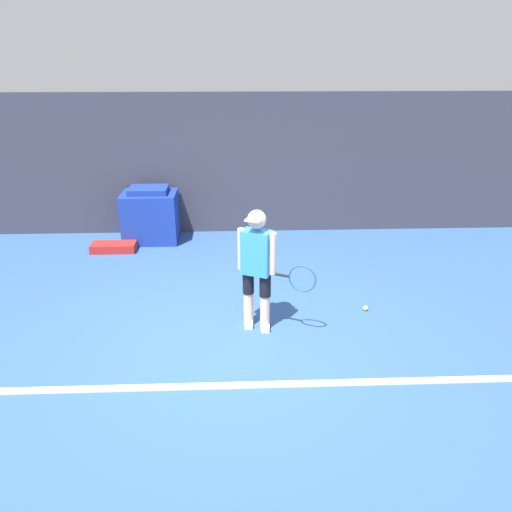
{
  "coord_description": "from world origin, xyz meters",
  "views": [
    {
      "loc": [
        0.02,
        -5.01,
        3.19
      ],
      "look_at": [
        0.25,
        0.61,
        0.87
      ],
      "focal_mm": 35.0,
      "sensor_mm": 36.0,
      "label": 1
    }
  ],
  "objects_px": {
    "covered_chair": "(151,215)",
    "equipment_bag": "(114,247)",
    "tennis_ball": "(366,308)",
    "tennis_player": "(258,265)"
  },
  "relations": [
    {
      "from": "tennis_ball",
      "to": "equipment_bag",
      "type": "xyz_separation_m",
      "value": [
        -3.81,
        2.28,
        0.04
      ]
    },
    {
      "from": "tennis_ball",
      "to": "equipment_bag",
      "type": "bearing_deg",
      "value": 149.08
    },
    {
      "from": "tennis_player",
      "to": "tennis_ball",
      "type": "bearing_deg",
      "value": 38.64
    },
    {
      "from": "equipment_bag",
      "to": "tennis_ball",
      "type": "bearing_deg",
      "value": -30.92
    },
    {
      "from": "tennis_ball",
      "to": "covered_chair",
      "type": "height_order",
      "value": "covered_chair"
    },
    {
      "from": "tennis_player",
      "to": "equipment_bag",
      "type": "xyz_separation_m",
      "value": [
        -2.36,
        2.64,
        -0.76
      ]
    },
    {
      "from": "tennis_player",
      "to": "equipment_bag",
      "type": "bearing_deg",
      "value": 156.27
    },
    {
      "from": "covered_chair",
      "to": "equipment_bag",
      "type": "height_order",
      "value": "covered_chair"
    },
    {
      "from": "tennis_player",
      "to": "tennis_ball",
      "type": "xyz_separation_m",
      "value": [
        1.45,
        0.36,
        -0.8
      ]
    },
    {
      "from": "tennis_player",
      "to": "covered_chair",
      "type": "xyz_separation_m",
      "value": [
        -1.78,
        3.17,
        -0.37
      ]
    }
  ]
}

